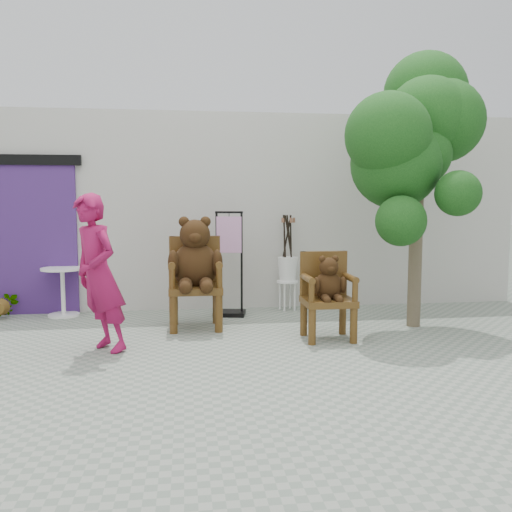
{
  "coord_description": "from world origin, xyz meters",
  "views": [
    {
      "loc": [
        -0.82,
        -5.68,
        1.65
      ],
      "look_at": [
        0.09,
        1.25,
        0.95
      ],
      "focal_mm": 38.0,
      "sensor_mm": 36.0,
      "label": 1
    }
  ],
  "objects_px": {
    "cafe_table": "(63,286)",
    "tree": "(414,134)",
    "person": "(99,274)",
    "display_stand": "(229,276)",
    "chair_big": "(195,265)",
    "stool_bucket": "(287,268)",
    "chair_small": "(328,288)"
  },
  "relations": [
    {
      "from": "cafe_table",
      "to": "display_stand",
      "type": "xyz_separation_m",
      "value": [
        2.39,
        -0.27,
        0.14
      ]
    },
    {
      "from": "display_stand",
      "to": "tree",
      "type": "xyz_separation_m",
      "value": [
        2.33,
        -0.95,
        1.94
      ]
    },
    {
      "from": "chair_big",
      "to": "person",
      "type": "relative_size",
      "value": 0.84
    },
    {
      "from": "chair_big",
      "to": "tree",
      "type": "relative_size",
      "value": 0.4
    },
    {
      "from": "chair_small",
      "to": "person",
      "type": "bearing_deg",
      "value": -173.84
    },
    {
      "from": "stool_bucket",
      "to": "chair_small",
      "type": "bearing_deg",
      "value": -84.91
    },
    {
      "from": "person",
      "to": "cafe_table",
      "type": "bearing_deg",
      "value": 160.48
    },
    {
      "from": "chair_small",
      "to": "display_stand",
      "type": "distance_m",
      "value": 1.83
    },
    {
      "from": "cafe_table",
      "to": "stool_bucket",
      "type": "xyz_separation_m",
      "value": [
        3.3,
        -0.0,
        0.2
      ]
    },
    {
      "from": "person",
      "to": "display_stand",
      "type": "relative_size",
      "value": 1.15
    },
    {
      "from": "chair_big",
      "to": "tree",
      "type": "height_order",
      "value": "tree"
    },
    {
      "from": "chair_big",
      "to": "person",
      "type": "distance_m",
      "value": 1.48
    },
    {
      "from": "person",
      "to": "display_stand",
      "type": "distance_m",
      "value": 2.37
    },
    {
      "from": "chair_big",
      "to": "tree",
      "type": "xyz_separation_m",
      "value": [
        2.83,
        -0.22,
        1.69
      ]
    },
    {
      "from": "person",
      "to": "cafe_table",
      "type": "distance_m",
      "value": 2.24
    },
    {
      "from": "display_stand",
      "to": "tree",
      "type": "relative_size",
      "value": 0.41
    },
    {
      "from": "chair_big",
      "to": "display_stand",
      "type": "bearing_deg",
      "value": 55.41
    },
    {
      "from": "cafe_table",
      "to": "person",
      "type": "bearing_deg",
      "value": -67.81
    },
    {
      "from": "cafe_table",
      "to": "display_stand",
      "type": "distance_m",
      "value": 2.41
    },
    {
      "from": "chair_small",
      "to": "display_stand",
      "type": "relative_size",
      "value": 0.69
    },
    {
      "from": "chair_big",
      "to": "display_stand",
      "type": "relative_size",
      "value": 0.97
    },
    {
      "from": "tree",
      "to": "stool_bucket",
      "type": "bearing_deg",
      "value": 139.51
    },
    {
      "from": "chair_small",
      "to": "tree",
      "type": "xyz_separation_m",
      "value": [
        1.27,
        0.54,
        1.9
      ]
    },
    {
      "from": "chair_small",
      "to": "cafe_table",
      "type": "relative_size",
      "value": 1.48
    },
    {
      "from": "chair_big",
      "to": "person",
      "type": "bearing_deg",
      "value": -135.54
    },
    {
      "from": "chair_big",
      "to": "cafe_table",
      "type": "distance_m",
      "value": 2.17
    },
    {
      "from": "chair_big",
      "to": "display_stand",
      "type": "height_order",
      "value": "display_stand"
    },
    {
      "from": "cafe_table",
      "to": "display_stand",
      "type": "relative_size",
      "value": 0.47
    },
    {
      "from": "chair_big",
      "to": "display_stand",
      "type": "xyz_separation_m",
      "value": [
        0.5,
        0.73,
        -0.24
      ]
    },
    {
      "from": "chair_big",
      "to": "cafe_table",
      "type": "height_order",
      "value": "chair_big"
    },
    {
      "from": "stool_bucket",
      "to": "tree",
      "type": "distance_m",
      "value": 2.65
    },
    {
      "from": "cafe_table",
      "to": "tree",
      "type": "distance_m",
      "value": 5.3
    }
  ]
}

